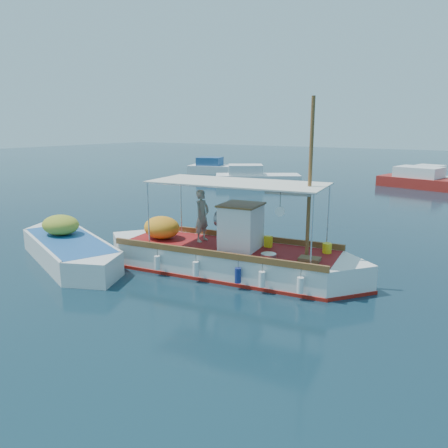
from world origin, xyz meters
The scene contains 7 objects.
ground centered at (0.00, 0.00, 0.00)m, with size 160.00×160.00×0.00m, color black.
fishing_caique centered at (-0.66, -0.65, 0.51)m, with size 9.42×3.38×5.79m.
dinghy centered at (-6.10, -2.67, 0.37)m, with size 6.64×3.83×1.75m.
bg_boat_nw centered at (-10.30, 19.15, 0.49)m, with size 7.06×5.68×1.80m.
bg_boat_n centered at (2.26, 24.16, 0.49)m, with size 8.43×4.54×1.80m.
bg_boat_far_w centered at (-17.46, 24.19, 0.49)m, with size 6.23×3.86×1.80m.
bg_boat_far_n centered at (2.41, 26.36, 0.49)m, with size 5.27×2.96×1.80m.
Camera 1 is at (6.77, -12.43, 4.80)m, focal length 35.00 mm.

